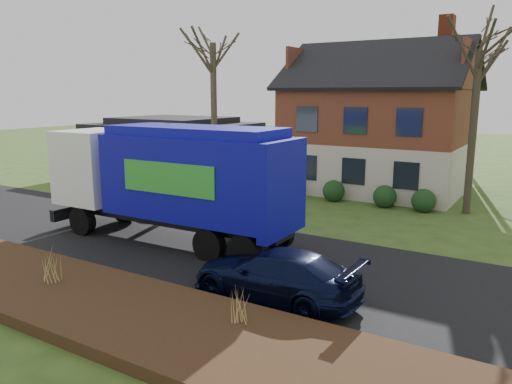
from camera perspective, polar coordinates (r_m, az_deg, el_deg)
The scene contains 13 objects.
ground at distance 17.76m, azimuth -7.22°, elevation -6.25°, with size 120.00×120.00×0.00m, color #2C4818.
road at distance 17.75m, azimuth -7.22°, elevation -6.22°, with size 80.00×7.00×0.02m, color black.
mulch_verge at distance 14.22m, azimuth -20.92°, elevation -10.80°, with size 80.00×3.50×0.30m, color #301E10.
main_house at distance 28.61m, azimuth 12.92°, elevation 8.39°, with size 12.95×8.95×9.26m.
ranch_house at distance 34.79m, azimuth -9.37°, elevation 5.32°, with size 9.80×8.20×3.70m.
garbage_truck at distance 17.96m, azimuth -9.49°, elevation 1.84°, with size 9.85×2.78×4.20m.
silver_sedan at distance 23.91m, azimuth -7.73°, elevation 0.20°, with size 1.63×4.69×1.54m, color #B5B8BD.
navy_wagon at distance 13.17m, azimuth 2.22°, elevation -9.41°, with size 1.86×4.59×1.33m, color black.
tree_front_west at distance 26.14m, azimuth -5.00°, elevation 19.11°, with size 3.64×3.64×10.81m.
tree_front_east at distance 23.94m, azimuth 24.41°, elevation 17.22°, with size 3.63×3.63×10.09m.
tree_back at distance 37.19m, azimuth 24.05°, elevation 16.19°, with size 3.46×3.46×10.95m.
grass_clump_mid at distance 14.66m, azimuth -22.36°, elevation -7.70°, with size 0.33×0.27×0.93m.
grass_clump_east at distance 11.35m, azimuth -1.80°, elevation -12.71°, with size 0.32×0.27×0.81m.
Camera 1 is at (10.68, -13.16, 5.31)m, focal length 35.00 mm.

